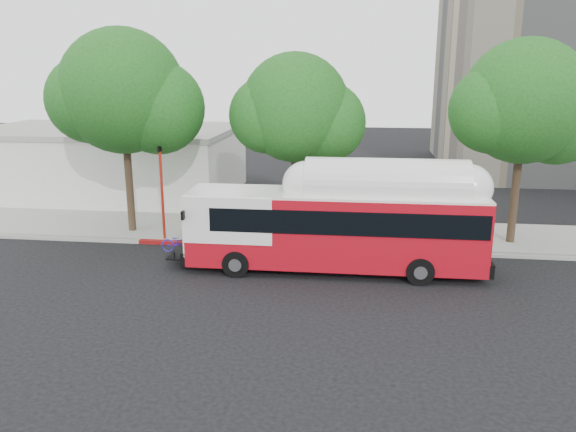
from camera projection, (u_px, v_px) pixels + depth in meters
The scene contains 10 objects.
ground at pixel (303, 281), 21.35m from camera, with size 120.00×120.00×0.00m, color black.
sidewalk at pixel (316, 232), 27.57m from camera, with size 60.00×5.00×0.15m, color gray.
curb_strip at pixel (312, 248), 25.08m from camera, with size 60.00×0.30×0.15m, color gray.
red_curb_segment at pixel (246, 245), 25.44m from camera, with size 10.00×0.32×0.16m, color maroon.
street_tree_left at pixel (133, 96), 26.05m from camera, with size 6.67×5.80×9.74m.
street_tree_mid at pixel (304, 112), 25.75m from camera, with size 5.75×5.00×8.62m.
street_tree_right at pixel (534, 107), 24.26m from camera, with size 6.21×5.40×9.18m.
low_commercial_bldg at pixel (108, 161), 35.94m from camera, with size 16.20×10.20×4.25m.
transit_bus at pixel (337, 229), 22.05m from camera, with size 12.42×2.72×3.66m.
signal_pole at pixel (162, 194), 25.70m from camera, with size 0.13×0.42×4.47m.
Camera 1 is at (1.93, -19.95, 7.79)m, focal length 35.00 mm.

